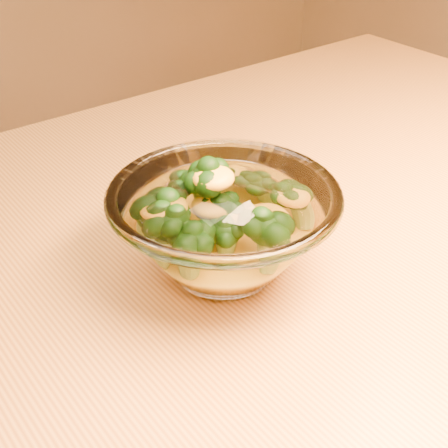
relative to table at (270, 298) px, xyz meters
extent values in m
cube|color=#B77D36|center=(0.00, 0.00, 0.08)|extent=(1.20, 0.80, 0.04)
cylinder|color=brown|center=(0.54, 0.34, -0.30)|extent=(0.06, 0.06, 0.71)
ellipsoid|color=white|center=(-0.09, -0.03, 0.11)|extent=(0.09, 0.09, 0.02)
torus|color=white|center=(-0.09, -0.03, 0.18)|extent=(0.21, 0.21, 0.01)
ellipsoid|color=orange|center=(-0.09, -0.03, 0.13)|extent=(0.11, 0.11, 0.03)
camera|label=1|loc=(-0.38, -0.40, 0.47)|focal=50.00mm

